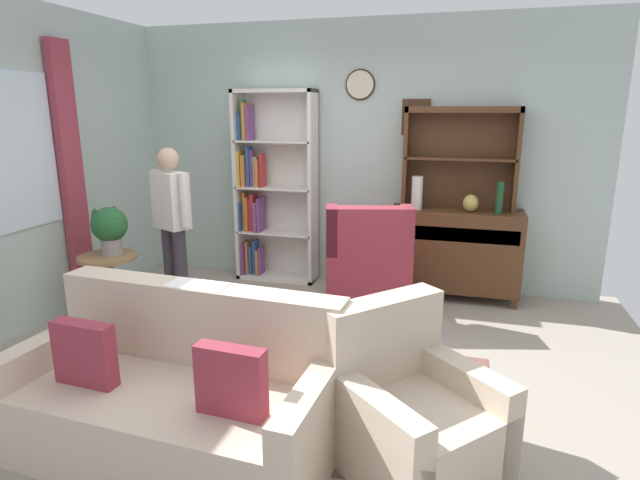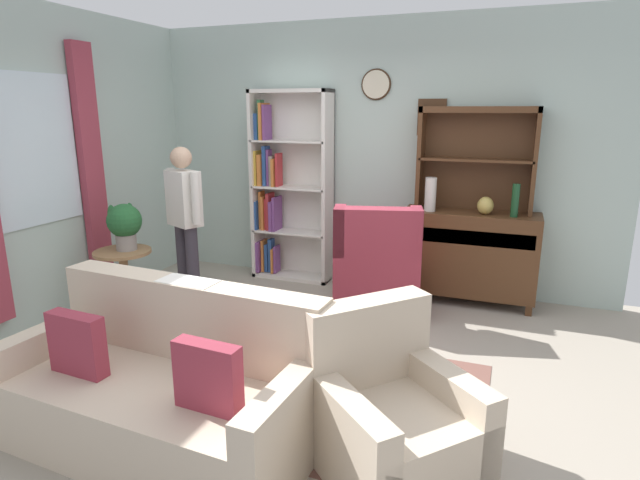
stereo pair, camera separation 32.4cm
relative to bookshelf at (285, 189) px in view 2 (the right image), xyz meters
name	(u,v)px [view 2 (the right image)]	position (x,y,z in m)	size (l,w,h in m)	color
ground_plane	(298,367)	(0.98, -1.95, -1.03)	(5.40, 4.60, 0.02)	#9E9384
wall_back	(375,156)	(0.98, 0.18, 0.38)	(5.00, 0.09, 2.80)	#ADC1B7
wall_left	(29,168)	(-1.54, -1.94, 0.38)	(0.16, 4.20, 2.80)	#ADC1B7
area_rug	(308,390)	(1.18, -2.25, -1.02)	(2.36, 1.61, 0.01)	brown
bookshelf	(285,189)	(0.00, 0.00, 0.00)	(0.90, 0.30, 2.10)	silver
sideboard	(468,253)	(2.03, -0.09, -0.51)	(1.30, 0.45, 0.92)	#4C2D19
sideboard_hutch	(477,145)	(2.03, 0.02, 0.54)	(1.10, 0.26, 1.00)	#4C2D19
vase_tall	(430,194)	(1.64, -0.17, 0.06)	(0.11, 0.11, 0.33)	beige
vase_round	(485,206)	(2.16, -0.15, -0.02)	(0.15, 0.15, 0.17)	tan
bottle_wine	(515,200)	(2.42, -0.18, 0.05)	(0.07, 0.07, 0.31)	#194223
couch_floral	(164,392)	(0.61, -3.04, -0.71)	(1.85, 0.95, 0.90)	beige
armchair_floral	(390,419)	(1.89, -2.82, -0.73)	(1.08, 1.08, 0.88)	beige
wingback_chair	(376,273)	(1.24, -0.67, -0.64)	(0.96, 0.97, 1.05)	maroon
plant_stand	(125,275)	(-0.96, -1.56, -0.64)	(0.52, 0.52, 0.62)	#997047
potted_plant_large	(124,223)	(-0.94, -1.52, -0.15)	(0.31, 0.31, 0.43)	gray
person_reading	(185,216)	(-0.51, -1.19, -0.11)	(0.50, 0.33, 1.56)	#38333D
coffee_table	(243,322)	(0.60, -2.08, -0.67)	(0.80, 0.50, 0.42)	#4C2D19
book_stack	(230,308)	(0.50, -2.10, -0.56)	(0.19, 0.16, 0.08)	#723F7F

